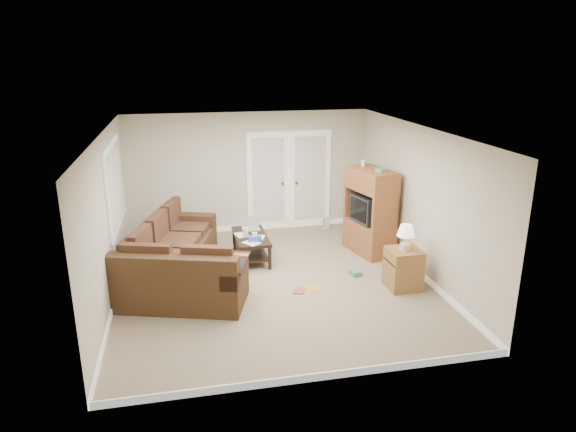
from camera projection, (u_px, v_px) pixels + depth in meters
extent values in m
plane|color=gray|center=(273.00, 282.00, 8.49)|extent=(5.50, 5.50, 0.00)
cube|color=white|center=(272.00, 131.00, 7.74)|extent=(5.00, 5.50, 0.02)
cube|color=beige|center=(107.00, 220.00, 7.62)|extent=(0.02, 5.50, 2.50)
cube|color=beige|center=(419.00, 201.00, 8.61)|extent=(0.02, 5.50, 2.50)
cube|color=beige|center=(249.00, 173.00, 10.68)|extent=(5.00, 0.02, 2.50)
cube|color=beige|center=(318.00, 283.00, 5.55)|extent=(5.00, 0.02, 2.50)
cube|color=white|center=(268.00, 182.00, 10.80)|extent=(0.90, 0.04, 2.13)
cube|color=white|center=(310.00, 180.00, 10.98)|extent=(0.90, 0.04, 2.13)
cube|color=white|center=(268.00, 180.00, 10.76)|extent=(0.68, 0.02, 1.80)
cube|color=white|center=(310.00, 178.00, 10.94)|extent=(0.68, 0.02, 1.80)
cube|color=white|center=(115.00, 185.00, 8.47)|extent=(0.04, 1.92, 1.42)
cube|color=white|center=(116.00, 185.00, 8.47)|extent=(0.02, 1.74, 1.24)
cube|color=#422C19|center=(175.00, 258.00, 8.93)|extent=(1.63, 2.61, 0.45)
cube|color=#422C19|center=(153.00, 233.00, 8.82)|extent=(0.96, 2.40, 0.46)
cube|color=#422C19|center=(190.00, 220.00, 9.86)|extent=(0.99, 0.52, 0.23)
cube|color=#4B2E1E|center=(178.00, 242.00, 8.84)|extent=(1.29, 2.42, 0.13)
cube|color=#422C19|center=(181.00, 289.00, 7.73)|extent=(2.10, 1.47, 0.45)
cube|color=#422C19|center=(172.00, 271.00, 7.27)|extent=(1.90, 0.80, 0.46)
cube|color=#422C19|center=(235.00, 271.00, 7.56)|extent=(0.52, 0.99, 0.23)
cube|color=#4B2E1E|center=(182.00, 270.00, 7.73)|extent=(1.91, 1.14, 0.13)
cube|color=black|center=(234.00, 262.00, 7.52)|extent=(0.57, 0.91, 0.03)
cube|color=red|center=(237.00, 255.00, 7.74)|extent=(0.36, 0.22, 0.02)
cube|color=black|center=(251.00, 237.00, 9.32)|extent=(0.59, 1.16, 0.05)
cube|color=black|center=(251.00, 251.00, 9.40)|extent=(0.51, 1.07, 0.03)
cylinder|color=silver|center=(245.00, 232.00, 9.21)|extent=(0.09, 0.09, 0.17)
cylinder|color=red|center=(245.00, 224.00, 9.16)|extent=(0.01, 0.01, 0.15)
cube|color=#334AA6|center=(255.00, 238.00, 9.01)|extent=(0.23, 0.13, 0.09)
cube|color=white|center=(252.00, 237.00, 9.21)|extent=(0.39, 0.63, 0.00)
cube|color=brown|center=(369.00, 237.00, 9.72)|extent=(0.78, 1.11, 0.60)
cube|color=brown|center=(372.00, 180.00, 9.38)|extent=(0.78, 1.11, 0.40)
cube|color=black|center=(369.00, 209.00, 9.54)|extent=(0.61, 0.70, 0.50)
cube|color=black|center=(358.00, 210.00, 9.43)|extent=(0.13, 0.51, 0.40)
cube|color=#42934F|center=(380.00, 170.00, 9.10)|extent=(0.16, 0.20, 0.06)
cylinder|color=silver|center=(363.00, 163.00, 9.56)|extent=(0.07, 0.07, 0.12)
cube|color=olive|center=(403.00, 269.00, 8.21)|extent=(0.51, 0.51, 0.66)
cylinder|color=beige|center=(405.00, 247.00, 8.09)|extent=(0.16, 0.16, 0.10)
cylinder|color=beige|center=(405.00, 240.00, 8.06)|extent=(0.03, 0.03, 0.14)
cone|color=white|center=(406.00, 230.00, 8.01)|extent=(0.28, 0.28, 0.18)
cube|color=silver|center=(326.00, 223.00, 11.06)|extent=(0.13, 0.12, 0.27)
cube|color=gold|center=(315.00, 288.00, 8.28)|extent=(0.32, 0.30, 0.01)
cube|color=#42934F|center=(355.00, 273.00, 8.76)|extent=(0.18, 0.23, 0.08)
imported|color=brown|center=(294.00, 290.00, 8.19)|extent=(0.25, 0.28, 0.02)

